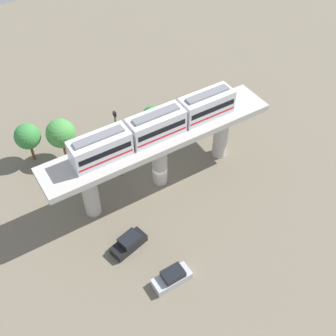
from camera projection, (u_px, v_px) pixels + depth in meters
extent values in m
plane|color=#706654|center=(160.00, 181.00, 55.02)|extent=(120.00, 120.00, 0.00)
cylinder|color=#B7B2AA|center=(90.00, 192.00, 48.99)|extent=(1.90, 1.90, 7.23)
cylinder|color=#B7B2AA|center=(160.00, 161.00, 52.40)|extent=(1.90, 1.90, 7.23)
cylinder|color=#B7B2AA|center=(221.00, 134.00, 55.81)|extent=(1.90, 1.90, 7.23)
cube|color=#B7B2AA|center=(159.00, 137.00, 49.49)|extent=(5.20, 28.85, 0.80)
cube|color=silver|center=(100.00, 148.00, 45.46)|extent=(2.60, 6.60, 3.00)
cube|color=black|center=(100.00, 146.00, 45.28)|extent=(2.64, 6.07, 0.70)
cube|color=red|center=(101.00, 153.00, 46.00)|extent=(2.64, 6.34, 0.24)
cube|color=slate|center=(99.00, 137.00, 44.28)|extent=(1.10, 5.61, 0.24)
cube|color=silver|center=(156.00, 126.00, 47.98)|extent=(2.60, 6.60, 3.00)
cube|color=black|center=(156.00, 124.00, 47.80)|extent=(2.64, 6.07, 0.70)
cube|color=red|center=(156.00, 131.00, 48.53)|extent=(2.64, 6.34, 0.24)
cube|color=slate|center=(156.00, 114.00, 46.81)|extent=(1.10, 5.61, 0.24)
cube|color=silver|center=(207.00, 105.00, 50.51)|extent=(2.60, 6.60, 3.00)
cube|color=black|center=(207.00, 104.00, 50.33)|extent=(2.64, 6.07, 0.70)
cube|color=red|center=(206.00, 110.00, 51.06)|extent=(2.64, 6.34, 0.24)
cube|color=slate|center=(207.00, 94.00, 49.34)|extent=(1.10, 5.61, 0.24)
cube|color=black|center=(129.00, 244.00, 47.77)|extent=(2.73, 4.50, 1.00)
cube|color=black|center=(129.00, 239.00, 47.19)|extent=(2.13, 2.62, 0.76)
cube|color=#B2B5BA|center=(172.00, 279.00, 44.80)|extent=(1.84, 4.22, 1.00)
cube|color=black|center=(173.00, 274.00, 44.22)|extent=(1.66, 2.32, 0.76)
cylinder|color=brown|center=(64.00, 148.00, 56.93)|extent=(0.36, 0.36, 3.16)
sphere|color=#479342|center=(61.00, 133.00, 55.02)|extent=(3.84, 3.84, 3.84)
cylinder|color=brown|center=(153.00, 129.00, 59.93)|extent=(0.36, 0.36, 2.77)
sphere|color=#38843D|center=(153.00, 116.00, 58.33)|extent=(3.01, 3.01, 3.01)
cylinder|color=brown|center=(32.00, 150.00, 56.62)|extent=(0.36, 0.36, 3.18)
sphere|color=#38843D|center=(27.00, 136.00, 54.78)|extent=(3.40, 3.40, 3.40)
cylinder|color=#4C4C51|center=(119.00, 148.00, 51.99)|extent=(0.20, 0.20, 10.03)
cube|color=black|center=(115.00, 114.00, 48.14)|extent=(0.44, 0.28, 0.60)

